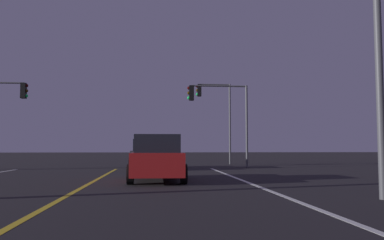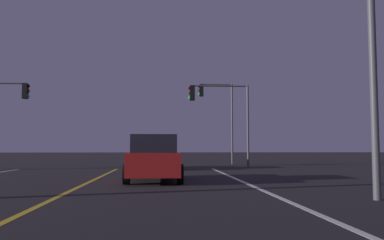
{
  "view_description": "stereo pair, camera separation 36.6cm",
  "coord_description": "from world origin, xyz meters",
  "px_view_note": "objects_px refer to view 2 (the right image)",
  "views": [
    {
      "loc": [
        2.27,
        1.71,
        1.25
      ],
      "look_at": [
        4.14,
        22.33,
        2.68
      ],
      "focal_mm": 37.04,
      "sensor_mm": 36.0,
      "label": 1
    },
    {
      "loc": [
        2.63,
        1.71,
        1.25
      ],
      "look_at": [
        4.14,
        22.33,
        2.68
      ],
      "focal_mm": 37.04,
      "sensor_mm": 36.0,
      "label": 2
    }
  ],
  "objects_px": {
    "traffic_light_near_right": "(218,105)",
    "street_lamp_right_near": "(354,1)",
    "car_ahead_far": "(149,155)",
    "traffic_light_far_right": "(217,105)",
    "car_lead_same_lane": "(154,159)",
    "traffic_light_near_left": "(6,104)"
  },
  "relations": [
    {
      "from": "car_ahead_far",
      "to": "traffic_light_near_right",
      "type": "height_order",
      "value": "traffic_light_near_right"
    },
    {
      "from": "traffic_light_near_right",
      "to": "street_lamp_right_near",
      "type": "relative_size",
      "value": 0.66
    },
    {
      "from": "car_ahead_far",
      "to": "traffic_light_far_right",
      "type": "bearing_deg",
      "value": -37.88
    },
    {
      "from": "traffic_light_near_right",
      "to": "traffic_light_far_right",
      "type": "bearing_deg",
      "value": -96.92
    },
    {
      "from": "car_lead_same_lane",
      "to": "traffic_light_near_right",
      "type": "relative_size",
      "value": 0.86
    },
    {
      "from": "traffic_light_near_right",
      "to": "street_lamp_right_near",
      "type": "distance_m",
      "value": 14.64
    },
    {
      "from": "car_ahead_far",
      "to": "street_lamp_right_near",
      "type": "distance_m",
      "value": 15.43
    },
    {
      "from": "street_lamp_right_near",
      "to": "traffic_light_near_left",
      "type": "bearing_deg",
      "value": -46.57
    },
    {
      "from": "car_lead_same_lane",
      "to": "traffic_light_far_right",
      "type": "relative_size",
      "value": 0.72
    },
    {
      "from": "car_ahead_far",
      "to": "traffic_light_near_right",
      "type": "xyz_separation_m",
      "value": [
        4.13,
        0.67,
        2.96
      ]
    },
    {
      "from": "traffic_light_near_left",
      "to": "street_lamp_right_near",
      "type": "distance_m",
      "value": 20.05
    },
    {
      "from": "traffic_light_near_right",
      "to": "traffic_light_far_right",
      "type": "relative_size",
      "value": 0.84
    },
    {
      "from": "street_lamp_right_near",
      "to": "car_lead_same_lane",
      "type": "bearing_deg",
      "value": -48.99
    },
    {
      "from": "car_ahead_far",
      "to": "traffic_light_near_left",
      "type": "bearing_deg",
      "value": 85.39
    },
    {
      "from": "traffic_light_near_left",
      "to": "traffic_light_far_right",
      "type": "height_order",
      "value": "traffic_light_far_right"
    },
    {
      "from": "traffic_light_near_right",
      "to": "street_lamp_right_near",
      "type": "height_order",
      "value": "street_lamp_right_near"
    },
    {
      "from": "traffic_light_far_right",
      "to": "street_lamp_right_near",
      "type": "height_order",
      "value": "street_lamp_right_near"
    },
    {
      "from": "traffic_light_near_left",
      "to": "street_lamp_right_near",
      "type": "xyz_separation_m",
      "value": [
        13.77,
        -14.54,
        1.08
      ]
    },
    {
      "from": "car_lead_same_lane",
      "to": "traffic_light_far_right",
      "type": "xyz_separation_m",
      "value": [
        4.3,
        14.36,
        3.56
      ]
    },
    {
      "from": "car_ahead_far",
      "to": "traffic_light_far_right",
      "type": "height_order",
      "value": "traffic_light_far_right"
    },
    {
      "from": "car_lead_same_lane",
      "to": "traffic_light_near_left",
      "type": "bearing_deg",
      "value": 44.89
    },
    {
      "from": "car_lead_same_lane",
      "to": "traffic_light_near_right",
      "type": "bearing_deg",
      "value": -22.33
    }
  ]
}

